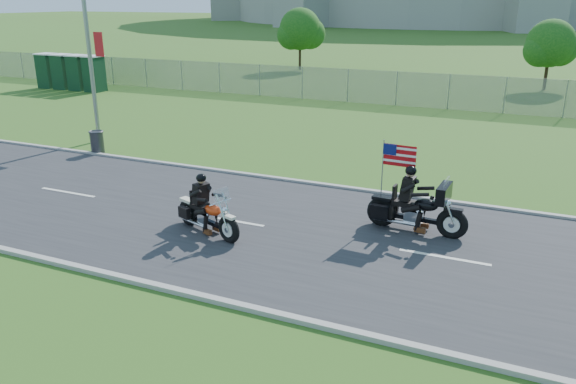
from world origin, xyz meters
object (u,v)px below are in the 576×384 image
at_px(streetlight, 89,8).
at_px(motorcycle_lead, 207,215).
at_px(trash_can, 97,143).
at_px(porta_toilet_d, 48,71).
at_px(porta_toilet_b, 78,73).
at_px(porta_toilet_c, 63,72).
at_px(porta_toilet_a, 94,74).
at_px(motorcycle_follow, 416,210).

height_order(streetlight, motorcycle_lead, streetlight).
bearing_deg(trash_can, porta_toilet_d, 140.93).
distance_m(porta_toilet_b, motorcycle_lead, 27.88).
height_order(porta_toilet_d, trash_can, porta_toilet_d).
bearing_deg(porta_toilet_c, porta_toilet_a, 0.00).
relative_size(porta_toilet_a, porta_toilet_b, 1.00).
bearing_deg(motorcycle_lead, porta_toilet_b, 159.97).
distance_m(porta_toilet_c, trash_can, 19.10).
height_order(porta_toilet_b, motorcycle_follow, motorcycle_follow).
bearing_deg(porta_toilet_b, trash_can, -44.67).
height_order(streetlight, porta_toilet_d, streetlight).
height_order(porta_toilet_a, motorcycle_follow, motorcycle_follow).
relative_size(streetlight, trash_can, 10.90).
relative_size(porta_toilet_c, porta_toilet_d, 1.00).
height_order(porta_toilet_c, porta_toilet_d, same).
distance_m(porta_toilet_b, trash_can, 18.08).
xyz_separation_m(streetlight, motorcycle_lead, (9.87, -7.21, -5.11)).
distance_m(porta_toilet_b, porta_toilet_c, 1.40).
height_order(porta_toilet_b, porta_toilet_d, same).
distance_m(streetlight, porta_toilet_b, 16.33).
relative_size(motorcycle_follow, trash_can, 3.02).
height_order(porta_toilet_d, motorcycle_lead, porta_toilet_d).
distance_m(porta_toilet_d, motorcycle_lead, 30.07).
bearing_deg(porta_toilet_c, streetlight, -40.06).
relative_size(porta_toilet_b, trash_can, 2.51).
bearing_deg(porta_toilet_a, streetlight, -47.09).
distance_m(porta_toilet_d, motorcycle_follow, 33.12).
xyz_separation_m(streetlight, porta_toilet_a, (-10.02, 10.78, -4.49)).
xyz_separation_m(porta_toilet_a, porta_toilet_d, (-4.20, 0.00, 0.00)).
distance_m(motorcycle_follow, trash_can, 13.86).
height_order(porta_toilet_a, trash_can, porta_toilet_a).
bearing_deg(porta_toilet_a, porta_toilet_d, 180.00).
distance_m(porta_toilet_a, porta_toilet_b, 1.40).
xyz_separation_m(motorcycle_lead, motorcycle_follow, (5.10, 2.35, 0.10)).
relative_size(motorcycle_lead, motorcycle_follow, 0.86).
bearing_deg(motorcycle_lead, porta_toilet_c, 161.75).
bearing_deg(porta_toilet_c, trash_can, -41.72).
bearing_deg(porta_toilet_d, motorcycle_lead, -36.74).
bearing_deg(streetlight, motorcycle_follow, -17.98).
xyz_separation_m(porta_toilet_d, motorcycle_lead, (24.09, -17.99, -0.62)).
bearing_deg(motorcycle_follow, porta_toilet_a, 151.40).
height_order(porta_toilet_d, motorcycle_follow, motorcycle_follow).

